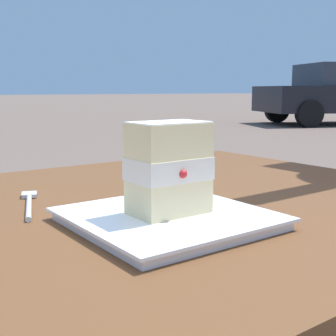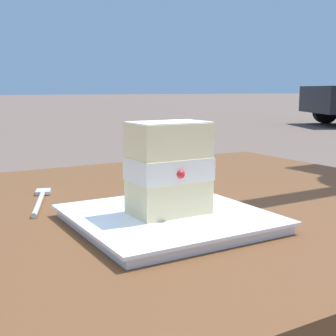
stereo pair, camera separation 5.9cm
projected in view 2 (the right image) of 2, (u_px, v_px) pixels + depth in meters
patio_table at (3, 289)px, 0.63m from camera, size 1.50×0.79×0.69m
dessert_plate at (168, 219)px, 0.60m from camera, size 0.24×0.24×0.02m
cake_slice at (169, 168)px, 0.59m from camera, size 0.10×0.08×0.12m
dessert_fork at (40, 199)px, 0.73m from camera, size 0.07×0.17×0.01m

